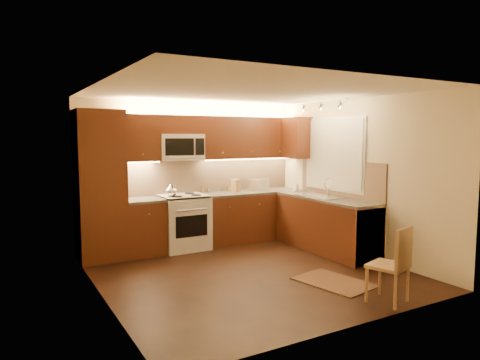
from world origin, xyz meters
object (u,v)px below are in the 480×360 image
stove (184,222)px  microwave (180,147)px  kettle (171,190)px  soap_bottle (296,186)px  toaster_oven (258,184)px  dining_chair (388,264)px  sink (320,192)px  knife_block (236,186)px

stove → microwave: size_ratio=1.21×
kettle → soap_bottle: (2.35, -0.24, -0.04)m
microwave → kettle: 0.77m
stove → toaster_oven: size_ratio=2.60×
kettle → dining_chair: size_ratio=0.26×
soap_bottle → dining_chair: (-0.97, -3.04, -0.55)m
stove → microwave: 1.27m
sink → microwave: bearing=147.8°
stove → soap_bottle: size_ratio=5.02×
knife_block → soap_bottle: size_ratio=1.25×
knife_block → dining_chair: size_ratio=0.26×
sink → stove: bearing=150.6°
microwave → sink: size_ratio=0.88×
stove → toaster_oven: (1.54, 0.12, 0.55)m
toaster_oven → soap_bottle: bearing=-56.9°
stove → soap_bottle: (2.09, -0.34, 0.53)m
toaster_oven → knife_block: bearing=164.7°
soap_bottle → dining_chair: size_ratio=0.21×
soap_bottle → toaster_oven: bearing=141.2°
sink → toaster_oven: bearing=110.5°
knife_block → toaster_oven: bearing=-2.6°
knife_block → dining_chair: bearing=-94.0°
microwave → dining_chair: 3.90m
toaster_oven → kettle: bearing=168.9°
kettle → toaster_oven: size_ratio=0.65×
stove → toaster_oven: toaster_oven is taller
kettle → dining_chair: bearing=-64.1°
dining_chair → sink: bearing=51.2°
dining_chair → microwave: bearing=90.3°
soap_bottle → microwave: bearing=167.6°
stove → knife_block: (1.05, 0.09, 0.55)m
knife_block → dining_chair: knife_block is taller
toaster_oven → dining_chair: size_ratio=0.40×
microwave → sink: 2.48m
stove → microwave: microwave is taller
toaster_oven → knife_block: (-0.48, -0.02, 0.01)m
toaster_oven → soap_bottle: size_ratio=1.93×
stove → knife_block: bearing=5.2°
sink → knife_block: size_ratio=3.76×
microwave → dining_chair: bearing=-72.3°
dining_chair → soap_bottle: bearing=54.9°
stove → kettle: size_ratio=4.02×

